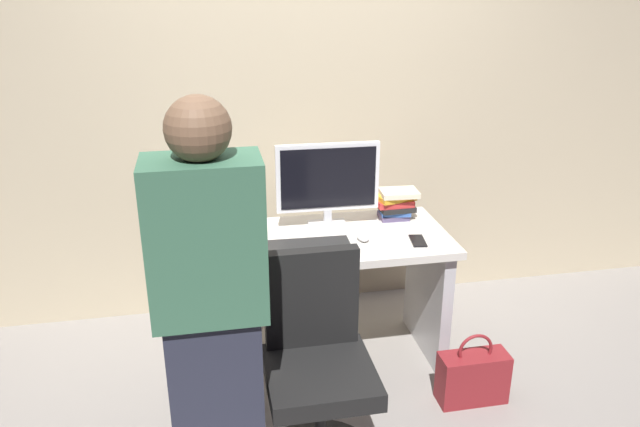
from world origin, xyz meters
name	(u,v)px	position (x,y,z in m)	size (l,w,h in m)	color
ground_plane	(318,358)	(0.00, 0.00, 0.00)	(9.00, 9.00, 0.00)	gray
wall_back	(294,64)	(0.00, 0.73, 1.50)	(6.40, 0.10, 3.00)	tan
desk	(318,277)	(0.00, 0.00, 0.50)	(1.35, 0.64, 0.73)	beige
office_chair	(318,375)	(-0.14, -0.73, 0.43)	(0.52, 0.52, 0.94)	black
person_at_desk	(212,316)	(-0.56, -0.88, 0.84)	(0.40, 0.24, 1.64)	#262838
monitor	(328,181)	(0.08, 0.13, 0.99)	(0.54, 0.14, 0.46)	silver
keyboard	(306,245)	(-0.08, -0.10, 0.74)	(0.43, 0.13, 0.02)	#262626
mouse	(363,237)	(0.22, -0.08, 0.75)	(0.06, 0.10, 0.03)	white
cup_near_keyboard	(233,243)	(-0.44, -0.09, 0.77)	(0.07, 0.07, 0.09)	#3372B2
cup_by_monitor	(236,220)	(-0.40, 0.21, 0.77)	(0.07, 0.07, 0.09)	silver
book_stack	(396,203)	(0.46, 0.17, 0.82)	(0.23, 0.19, 0.17)	#594C72
cell_phone	(418,241)	(0.48, -0.15, 0.73)	(0.07, 0.14, 0.01)	black
handbag	(473,377)	(0.68, -0.50, 0.14)	(0.34, 0.14, 0.38)	maroon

